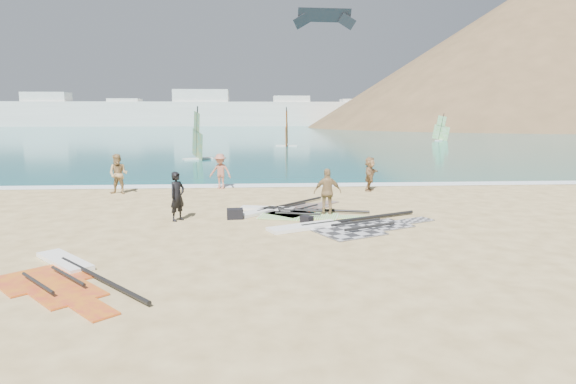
{
  "coord_description": "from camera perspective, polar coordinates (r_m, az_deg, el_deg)",
  "views": [
    {
      "loc": [
        -1.81,
        -14.21,
        3.95
      ],
      "look_at": [
        -0.63,
        4.0,
        1.0
      ],
      "focal_mm": 30.0,
      "sensor_mm": 36.0,
      "label": 1
    }
  ],
  "objects": [
    {
      "name": "beachgoer_left",
      "position": [
        25.47,
        -19.46,
        2.02
      ],
      "size": [
        1.07,
        0.89,
        2.0
      ],
      "primitive_type": "imported",
      "rotation": [
        0.0,
        0.0,
        -0.14
      ],
      "color": "tan",
      "rests_on": "ground"
    },
    {
      "name": "rig_red",
      "position": [
        13.21,
        -25.08,
        -8.89
      ],
      "size": [
        4.33,
        4.98,
        0.2
      ],
      "rotation": [
        0.0,
        0.0,
        -0.83
      ],
      "color": "red",
      "rests_on": "ground"
    },
    {
      "name": "person_wetsuit",
      "position": [
        18.41,
        -12.98,
        -0.51
      ],
      "size": [
        0.76,
        0.81,
        1.85
      ],
      "primitive_type": "imported",
      "rotation": [
        0.0,
        0.0,
        0.92
      ],
      "color": "black",
      "rests_on": "ground"
    },
    {
      "name": "ground",
      "position": [
        14.86,
        3.43,
        -6.25
      ],
      "size": [
        300.0,
        300.0,
        0.0
      ],
      "primitive_type": "plane",
      "color": "#D8BE7E",
      "rests_on": "ground"
    },
    {
      "name": "beachgoer_mid",
      "position": [
        25.96,
        -8.03,
        2.44
      ],
      "size": [
        1.38,
        1.06,
        1.89
      ],
      "primitive_type": "imported",
      "rotation": [
        0.0,
        0.0,
        -0.34
      ],
      "color": "#A76552",
      "rests_on": "ground"
    },
    {
      "name": "headland_main",
      "position": [
        168.37,
        27.52,
        6.82
      ],
      "size": [
        143.0,
        143.0,
        45.0
      ],
      "primitive_type": "cone",
      "color": "brown",
      "rests_on": "ground"
    },
    {
      "name": "windsurfer_centre",
      "position": [
        59.6,
        -0.16,
        6.73
      ],
      "size": [
        2.77,
        3.26,
        4.9
      ],
      "rotation": [
        0.0,
        0.0,
        -0.15
      ],
      "color": "white",
      "rests_on": "ground"
    },
    {
      "name": "windsurfer_right",
      "position": [
        76.01,
        17.68,
        6.72
      ],
      "size": [
        2.16,
        2.14,
        4.19
      ],
      "rotation": [
        0.0,
        0.0,
        0.73
      ],
      "color": "white",
      "rests_on": "ground"
    },
    {
      "name": "rig_orange",
      "position": [
        19.9,
        -0.45,
        -2.12
      ],
      "size": [
        4.61,
        4.26,
        0.2
      ],
      "rotation": [
        0.0,
        0.0,
        0.81
      ],
      "color": "#E54F20",
      "rests_on": "ground"
    },
    {
      "name": "gear_bag_near",
      "position": [
        18.51,
        -6.3,
        -2.58
      ],
      "size": [
        0.65,
        0.49,
        0.39
      ],
      "primitive_type": "cube",
      "rotation": [
        0.0,
        0.0,
        0.08
      ],
      "color": "black",
      "rests_on": "ground"
    },
    {
      "name": "sea",
      "position": [
        146.27,
        -3.05,
        7.63
      ],
      "size": [
        300.0,
        240.0,
        0.06
      ],
      "primitive_type": "cube",
      "color": "#0D5D5A",
      "rests_on": "ground"
    },
    {
      "name": "beachgoer_right",
      "position": [
        25.35,
        9.66,
        2.13
      ],
      "size": [
        1.21,
        1.71,
        1.78
      ],
      "primitive_type": "imported",
      "rotation": [
        0.0,
        0.0,
        1.11
      ],
      "color": "#A0794F",
      "rests_on": "ground"
    },
    {
      "name": "far_town",
      "position": [
        164.8,
        -8.69,
        9.28
      ],
      "size": [
        160.0,
        8.0,
        12.0
      ],
      "color": "white",
      "rests_on": "ground"
    },
    {
      "name": "gear_bag_far",
      "position": [
        17.77,
        2.23,
        -3.24
      ],
      "size": [
        0.52,
        0.52,
        0.26
      ],
      "primitive_type": "cube",
      "rotation": [
        0.0,
        0.0,
        -0.83
      ],
      "color": "black",
      "rests_on": "ground"
    },
    {
      "name": "rig_grey",
      "position": [
        17.13,
        6.56,
        -4.04
      ],
      "size": [
        6.37,
        4.12,
        0.2
      ],
      "rotation": [
        0.0,
        0.0,
        0.44
      ],
      "color": "#2A2A2C",
      "rests_on": "ground"
    },
    {
      "name": "windsurfer_left",
      "position": [
        42.71,
        -10.69,
        5.54
      ],
      "size": [
        2.65,
        2.91,
        4.69
      ],
      "rotation": [
        0.0,
        0.0,
        0.41
      ],
      "color": "white",
      "rests_on": "ground"
    },
    {
      "name": "rig_green",
      "position": [
        19.4,
        0.26,
        -2.42
      ],
      "size": [
        5.24,
        2.74,
        0.2
      ],
      "rotation": [
        0.0,
        0.0,
        -0.26
      ],
      "color": "#59B820",
      "rests_on": "ground"
    },
    {
      "name": "beachgoer_back",
      "position": [
        18.95,
        4.71,
        -0.02
      ],
      "size": [
        1.09,
        0.46,
        1.86
      ],
      "primitive_type": "imported",
      "rotation": [
        0.0,
        0.0,
        3.14
      ],
      "color": "#9D7B4D",
      "rests_on": "ground"
    },
    {
      "name": "surf_line",
      "position": [
        26.86,
        0.18,
        0.73
      ],
      "size": [
        300.0,
        1.2,
        0.04
      ],
      "primitive_type": "cube",
      "color": "white",
      "rests_on": "ground"
    },
    {
      "name": "kitesurf_kite",
      "position": [
        60.58,
        4.35,
        19.99
      ],
      "size": [
        7.59,
        1.1,
        2.45
      ],
      "rotation": [
        0.0,
        0.0,
        0.04
      ],
      "color": "black",
      "rests_on": "ground"
    }
  ]
}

